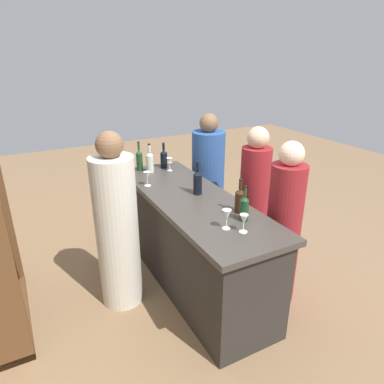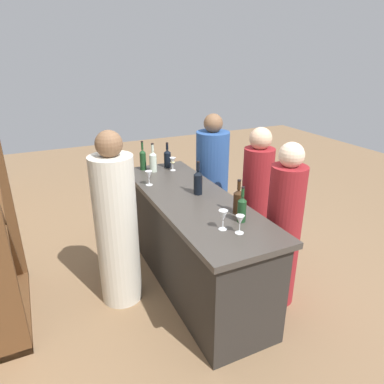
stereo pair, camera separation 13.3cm
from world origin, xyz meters
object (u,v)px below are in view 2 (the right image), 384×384
Objects in this scene: person_right_guest at (283,232)px; wine_glass_near_center at (240,221)px; wine_bottle_leftmost_olive_green at (242,209)px; wine_bottle_rightmost_near_black at (167,158)px; wine_glass_near_right at (223,216)px; wine_bottle_far_right_olive_green at (143,159)px; person_left_guest at (212,181)px; person_server_behind at (117,228)px; wine_bottle_second_left_amber_brown at (238,201)px; wine_glass_far_left at (149,176)px; person_center_guest at (256,201)px; wine_glass_near_left at (173,161)px; wine_bottle_center_near_black at (198,182)px; wine_bottle_second_right_clear_pale at (153,161)px.

wine_glass_near_center is at bearing 8.04° from person_right_guest.
wine_bottle_leftmost_olive_green reaches higher than wine_bottle_rightmost_near_black.
wine_glass_near_center is 0.13m from wine_glass_near_right.
wine_bottle_leftmost_olive_green is 0.89× the size of wine_bottle_far_right_olive_green.
wine_bottle_rightmost_near_black is at bearing -6.39° from person_left_guest.
person_server_behind is (0.65, 1.32, 0.03)m from person_right_guest.
person_server_behind is at bearing 58.84° from wine_bottle_second_left_amber_brown.
wine_glass_far_left is at bearing 31.51° from person_server_behind.
person_center_guest is 0.98× the size of person_right_guest.
person_right_guest is (-1.49, -0.49, -0.33)m from wine_bottle_rightmost_near_black.
person_left_guest is (0.09, -0.55, -0.35)m from wine_glass_near_left.
wine_bottle_center_near_black is 0.88m from wine_bottle_rightmost_near_black.
wine_bottle_leftmost_olive_green is 1.86× the size of wine_glass_near_right.
wine_glass_far_left is 0.66m from person_server_behind.
wine_glass_near_center is 0.10× the size of person_left_guest.
person_center_guest is at bearing -140.27° from wine_bottle_rightmost_near_black.
wine_bottle_second_left_amber_brown is 0.55m from person_right_guest.
wine_glass_near_right is 1.03m from person_server_behind.
person_left_guest is (1.64, -0.66, -0.35)m from wine_glass_near_center.
wine_bottle_center_near_black is 2.15× the size of wine_glass_near_left.
wine_bottle_far_right_olive_green reaches higher than wine_glass_near_left.
wine_bottle_far_right_olive_green is (0.04, 0.28, 0.01)m from wine_bottle_rightmost_near_black.
wine_bottle_second_left_amber_brown reaches higher than wine_glass_near_center.
wine_bottle_leftmost_olive_green is at bearing -174.81° from wine_bottle_center_near_black.
person_center_guest is at bearing -8.56° from person_server_behind.
wine_bottle_rightmost_near_black is at bearing -39.76° from wine_glass_far_left.
person_server_behind is (-0.80, 1.39, 0.05)m from person_left_guest.
person_left_guest reaches higher than wine_bottle_second_right_clear_pale.
wine_bottle_second_left_amber_brown is 0.19× the size of person_left_guest.
person_left_guest reaches higher than wine_bottle_center_near_black.
wine_bottle_second_right_clear_pale is 1.61m from wine_glass_near_center.
wine_bottle_second_left_amber_brown is at bearing -21.61° from wine_bottle_leftmost_olive_green.
person_right_guest is at bearing -82.40° from wine_glass_near_right.
person_right_guest reaches higher than wine_bottle_second_right_clear_pale.
wine_glass_near_left is 0.51m from wine_glass_far_left.
wine_bottle_center_near_black is (0.65, 0.06, 0.01)m from wine_bottle_leftmost_olive_green.
wine_glass_near_right is at bearing 127.28° from wine_bottle_second_left_amber_brown.
person_center_guest is at bearing -130.13° from wine_bottle_second_right_clear_pale.
person_left_guest reaches higher than person_center_guest.
person_server_behind is at bearing 27.93° from person_left_guest.
person_center_guest is (-0.74, -0.88, -0.36)m from wine_bottle_second_right_clear_pale.
wine_bottle_rightmost_near_black reaches higher than wine_glass_near_left.
person_left_guest is (-0.04, -0.56, -0.36)m from wine_bottle_rightmost_near_black.
person_center_guest is (-0.77, -0.11, 0.01)m from person_left_guest.
wine_glass_near_left is at bearing -104.74° from wine_bottle_second_right_clear_pale.
wine_bottle_far_right_olive_green is 1.33m from person_center_guest.
wine_glass_near_right is at bearing -176.42° from wine_bottle_far_right_olive_green.
person_left_guest is at bearing -103.00° from person_right_guest.
wine_bottle_leftmost_olive_green is 1.40m from wine_glass_near_left.
wine_bottle_second_right_clear_pale is 0.14m from wine_bottle_far_right_olive_green.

